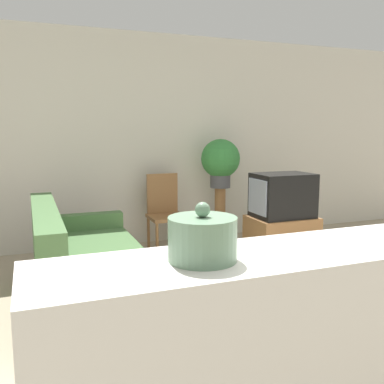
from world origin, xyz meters
name	(u,v)px	position (x,y,z in m)	size (l,w,h in m)	color
ground_plane	(283,382)	(0.00, 0.00, 0.00)	(14.00, 14.00, 0.00)	tan
wall_back	(139,140)	(0.00, 3.43, 1.35)	(9.00, 0.06, 2.70)	beige
couch	(85,269)	(-0.94, 1.66, 0.30)	(0.91, 1.88, 0.85)	#476B3D
tv_stand	(281,238)	(1.32, 2.07, 0.25)	(0.73, 0.53, 0.51)	olive
television	(282,195)	(1.31, 2.07, 0.75)	(0.65, 0.46, 0.49)	black
wooden_chair	(165,209)	(0.21, 2.98, 0.51)	(0.44, 0.44, 0.94)	olive
plant_stand	(220,216)	(0.96, 2.98, 0.37)	(0.14, 0.14, 0.75)	olive
potted_plant	(220,160)	(0.96, 2.98, 1.10)	(0.50, 0.50, 0.62)	#4C4C51
foreground_counter	(375,356)	(0.00, -0.68, 0.52)	(2.83, 0.44, 1.04)	white
decorative_bowl	(202,238)	(-0.81, -0.68, 1.12)	(0.24, 0.24, 0.20)	gray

